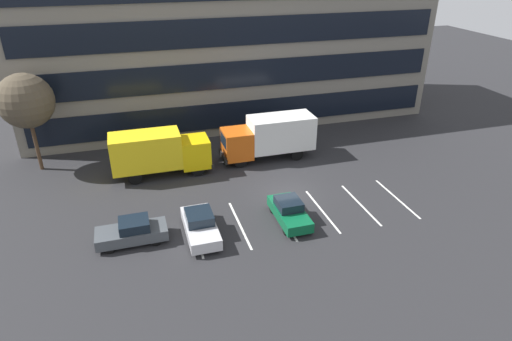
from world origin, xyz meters
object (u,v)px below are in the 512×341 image
sedan_forest (289,211)px  sedan_silver (200,225)px  box_truck_orange (270,136)px  bare_tree (26,101)px  sedan_charcoal (132,232)px  box_truck_yellow_all (159,152)px

sedan_forest → sedan_silver: (-5.63, 0.01, 0.04)m
box_truck_orange → bare_tree: 18.28m
sedan_silver → sedan_charcoal: bearing=172.5°
box_truck_yellow_all → sedan_forest: (7.09, -8.73, -1.24)m
box_truck_yellow_all → sedan_silver: size_ratio=1.74×
bare_tree → sedan_charcoal: bearing=-61.7°
sedan_charcoal → box_truck_yellow_all: bearing=73.4°
sedan_silver → bare_tree: bearing=129.7°
sedan_silver → bare_tree: bare_tree is taller
box_truck_orange → sedan_charcoal: size_ratio=1.85×
box_truck_orange → bare_tree: (-17.65, 3.16, 3.54)m
sedan_forest → sedan_silver: sedan_silver is taller
sedan_charcoal → sedan_silver: bearing=-7.5°
box_truck_yellow_all → sedan_charcoal: size_ratio=1.80×
box_truck_orange → sedan_silver: (-7.38, -9.19, -1.24)m
sedan_silver → box_truck_orange: bearing=51.2°
box_truck_orange → box_truck_yellow_all: (-8.83, -0.47, -0.05)m
sedan_forest → box_truck_orange: bearing=79.3°
box_truck_orange → bare_tree: size_ratio=1.00×
box_truck_yellow_all → bare_tree: (-8.82, 3.62, 3.59)m
bare_tree → box_truck_yellow_all: bearing=-22.3°
box_truck_yellow_all → box_truck_orange: bearing=3.0°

